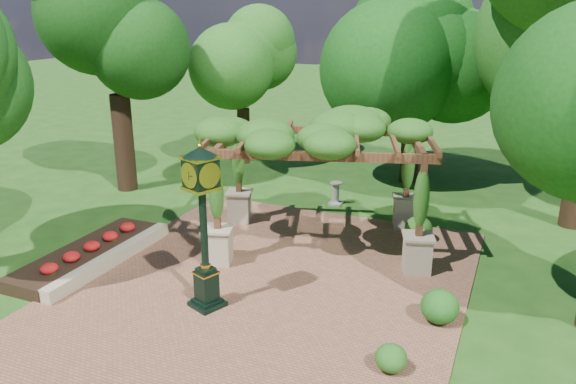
% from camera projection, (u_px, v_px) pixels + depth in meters
% --- Properties ---
extents(ground, '(120.00, 120.00, 0.00)m').
position_uv_depth(ground, '(248.00, 305.00, 13.88)').
color(ground, '#1E4714').
rests_on(ground, ground).
extents(brick_plaza, '(10.00, 12.00, 0.04)m').
position_uv_depth(brick_plaza, '(266.00, 287.00, 14.75)').
color(brick_plaza, brown).
rests_on(brick_plaza, ground).
extents(border_wall, '(0.35, 5.00, 0.40)m').
position_uv_depth(border_wall, '(112.00, 259.00, 15.97)').
color(border_wall, '#C6B793').
rests_on(border_wall, ground).
extents(flower_bed, '(1.50, 5.00, 0.36)m').
position_uv_depth(flower_bed, '(87.00, 254.00, 16.31)').
color(flower_bed, red).
rests_on(flower_bed, ground).
extents(pedestal_clock, '(1.05, 1.05, 4.09)m').
position_uv_depth(pedestal_clock, '(203.00, 214.00, 13.03)').
color(pedestal_clock, black).
rests_on(pedestal_clock, brick_plaza).
extents(pergola, '(7.39, 5.79, 4.08)m').
position_uv_depth(pergola, '(320.00, 139.00, 16.45)').
color(pergola, tan).
rests_on(pergola, brick_plaza).
extents(sundial, '(0.48, 0.48, 0.86)m').
position_uv_depth(sundial, '(336.00, 195.00, 20.94)').
color(sundial, gray).
rests_on(sundial, ground).
extents(shrub_front, '(0.85, 0.85, 0.58)m').
position_uv_depth(shrub_front, '(391.00, 358.00, 11.21)').
color(shrub_front, '#225819').
rests_on(shrub_front, brick_plaza).
extents(shrub_mid, '(0.96, 0.96, 0.79)m').
position_uv_depth(shrub_mid, '(440.00, 307.00, 12.95)').
color(shrub_mid, '#1C5518').
rests_on(shrub_mid, brick_plaza).
extents(shrub_back, '(1.10, 1.10, 0.79)m').
position_uv_depth(shrub_back, '(419.00, 229.00, 17.55)').
color(shrub_back, '#2D5F1B').
rests_on(shrub_back, brick_plaza).
extents(tree_west_near, '(4.84, 4.84, 9.92)m').
position_uv_depth(tree_west_near, '(112.00, 14.00, 20.74)').
color(tree_west_near, black).
rests_on(tree_west_near, ground).
extents(tree_west_far, '(3.82, 3.82, 6.69)m').
position_uv_depth(tree_west_far, '(242.00, 64.00, 25.37)').
color(tree_west_far, '#302413').
rests_on(tree_west_far, ground).
extents(tree_north, '(4.81, 4.81, 8.69)m').
position_uv_depth(tree_north, '(418.00, 36.00, 22.05)').
color(tree_north, '#301D13').
rests_on(tree_north, ground).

